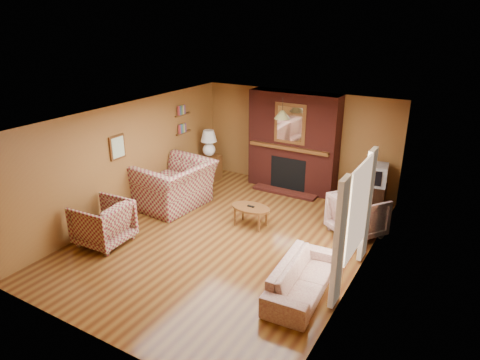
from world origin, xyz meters
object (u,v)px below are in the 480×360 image
Objects in this scene: side_table at (210,168)px; fireplace at (293,143)px; floral_armchair at (357,215)px; plaid_armchair at (103,223)px; plaid_loveseat at (174,185)px; coffee_table at (251,209)px; table_lamp at (209,142)px; floral_sofa at (302,278)px; tv_stand at (373,196)px; crt_tv at (375,175)px.

fireplace is at bearing 14.29° from side_table.
side_table is (-4.19, 1.04, -0.09)m from floral_armchair.
fireplace reaches higher than plaid_armchair.
plaid_loveseat is 2.01m from plaid_armchair.
side_table reaches higher than coffee_table.
fireplace is 4.80m from plaid_armchair.
fireplace is 3.51× the size of table_lamp.
floral_sofa is at bearing -41.49° from coffee_table.
tv_stand is at bearing 47.51° from coffee_table.
plaid_loveseat is at bearing -151.38° from crt_tv.
coffee_table is at bearing 131.53° from plaid_armchair.
fireplace is 2.60× the size of plaid_armchair.
plaid_loveseat is (-1.85, -2.32, -0.67)m from fireplace.
plaid_armchair is 1.11× the size of coffee_table.
table_lamp is at bearing 141.37° from coffee_table.
coffee_table is at bearing 55.31° from floral_armchair.
coffee_table is at bearing 44.78° from floral_sofa.
side_table reaches higher than tv_stand.
plaid_armchair is at bearing -114.28° from fireplace.
coffee_table is 2.90m from crt_tv.
fireplace is at bearing 152.80° from plaid_armchair.
plaid_armchair reaches higher than tv_stand.
fireplace reaches higher than floral_armchair.
floral_armchair is 1.10× the size of coffee_table.
plaid_armchair is 3.88m from floral_sofa.
table_lamp is (-4.00, 3.35, 0.77)m from floral_sofa.
table_lamp is (-0.00, 0.00, 0.71)m from side_table.
table_lamp reaches higher than plaid_loveseat.
table_lamp reaches higher than floral_sofa.
table_lamp reaches higher than plaid_armchair.
floral_sofa is 5.22m from side_table.
floral_armchair is 1.35× the size of table_lamp.
tv_stand is at bearing 123.94° from plaid_loveseat.
crt_tv is (-0.04, 1.38, 0.39)m from floral_armchair.
floral_sofa is 5.27m from table_lamp.
floral_armchair is at bearing -13.89° from table_lamp.
table_lamp reaches higher than crt_tv.
floral_armchair is 1.60× the size of tv_stand.
tv_stand reaches higher than coffee_table.
plaid_loveseat is 1.73× the size of floral_armchair.
plaid_loveseat is at bearing 45.81° from floral_armchair.
plaid_loveseat is 2.77× the size of tv_stand.
plaid_loveseat is 4.45m from tv_stand.
plaid_loveseat is 1.87m from table_lamp.
plaid_loveseat is at bearing -82.02° from side_table.
floral_sofa is at bearing -39.94° from table_lamp.
crt_tv is at bearing -5.30° from fireplace.
fireplace is 3.04m from plaid_loveseat.
table_lamp is 4.23m from tv_stand.
coffee_table is (-1.79, 1.58, 0.11)m from floral_sofa.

